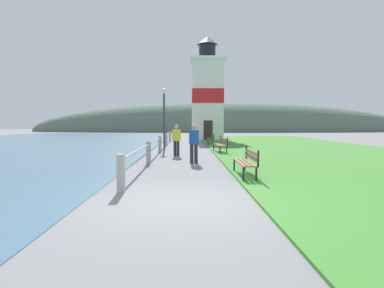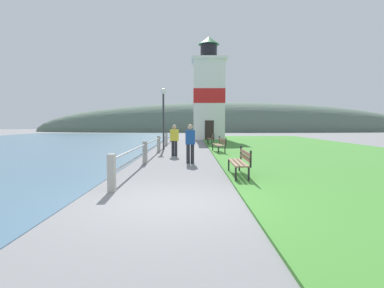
% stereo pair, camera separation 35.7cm
% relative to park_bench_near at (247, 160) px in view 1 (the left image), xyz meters
% --- Properties ---
extents(ground_plane, '(160.00, 160.00, 0.00)m').
position_rel_park_bench_near_xyz_m(ground_plane, '(-2.03, -3.04, -0.54)').
color(ground_plane, slate).
extents(grass_verge, '(12.00, 39.14, 0.06)m').
position_rel_park_bench_near_xyz_m(grass_verge, '(5.59, 10.01, -0.51)').
color(grass_verge, '#428433').
rests_on(grass_verge, ground_plane).
extents(seawall_railing, '(0.18, 21.36, 0.95)m').
position_rel_park_bench_near_xyz_m(seawall_railing, '(-3.55, 8.56, 0.02)').
color(seawall_railing, '#A8A399').
rests_on(seawall_railing, ground_plane).
extents(park_bench_near, '(0.50, 1.93, 0.94)m').
position_rel_park_bench_near_xyz_m(park_bench_near, '(0.00, 0.00, 0.00)').
color(park_bench_near, brown).
rests_on(park_bench_near, ground_plane).
extents(park_bench_midway, '(0.66, 1.90, 0.94)m').
position_rel_park_bench_near_xyz_m(park_bench_midway, '(0.07, 7.75, -0.00)').
color(park_bench_midway, brown).
rests_on(park_bench_midway, ground_plane).
extents(park_bench_far, '(0.49, 1.98, 0.94)m').
position_rel_park_bench_near_xyz_m(park_bench_far, '(0.01, 14.65, 0.00)').
color(park_bench_far, brown).
rests_on(park_bench_far, ground_plane).
extents(lighthouse, '(3.63, 3.63, 10.71)m').
position_rel_park_bench_near_xyz_m(lighthouse, '(0.20, 22.38, 4.15)').
color(lighthouse, white).
rests_on(lighthouse, ground_plane).
extents(person_strolling, '(0.45, 0.37, 1.64)m').
position_rel_park_bench_near_xyz_m(person_strolling, '(-2.46, 6.15, 0.35)').
color(person_strolling, '#28282D').
rests_on(person_strolling, ground_plane).
extents(person_by_railing, '(0.41, 0.23, 1.67)m').
position_rel_park_bench_near_xyz_m(person_by_railing, '(-1.62, 3.32, 0.36)').
color(person_by_railing, '#28282D').
rests_on(person_by_railing, ground_plane).
extents(lamp_post, '(0.36, 0.36, 3.96)m').
position_rel_park_bench_near_xyz_m(lamp_post, '(-3.40, 10.07, 2.20)').
color(lamp_post, '#333338').
rests_on(lamp_post, ground_plane).
extents(distant_hillside, '(80.00, 16.00, 12.00)m').
position_rel_park_bench_near_xyz_m(distant_hillside, '(5.97, 53.06, -0.54)').
color(distant_hillside, '#566B5B').
rests_on(distant_hillside, ground_plane).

